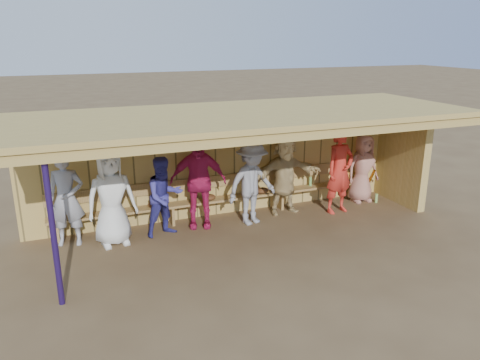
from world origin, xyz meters
name	(u,v)px	position (x,y,z in m)	size (l,w,h in m)	color
ground	(246,233)	(0.00, 0.00, 0.00)	(90.00, 90.00, 0.00)	brown
player_a	(66,199)	(-3.37, 0.81, 0.92)	(0.67, 0.44, 1.85)	#9C9DA5
player_b	(111,197)	(-2.57, 0.51, 0.95)	(0.93, 0.61, 1.90)	white
player_c	(164,197)	(-1.54, 0.56, 0.82)	(0.80, 0.62, 1.64)	#37348F
player_d	(198,182)	(-0.78, 0.74, 0.99)	(1.16, 0.48, 1.99)	#C01E54
player_e	(252,183)	(0.32, 0.49, 0.90)	(1.17, 0.67, 1.81)	gray
player_f	(285,174)	(1.26, 0.81, 0.91)	(1.68, 0.53, 1.81)	tan
player_g	(340,171)	(2.43, 0.39, 0.98)	(0.71, 0.47, 1.96)	red
player_h	(363,168)	(3.37, 0.81, 0.83)	(0.81, 0.53, 1.66)	tan
dugout_structure	(251,144)	(0.39, 0.69, 1.69)	(8.80, 3.20, 2.50)	tan
bench	(227,193)	(0.00, 1.12, 0.53)	(7.60, 0.34, 0.93)	#A58046
dugout_equipment	(242,195)	(0.31, 0.99, 0.49)	(5.49, 0.62, 0.80)	orange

